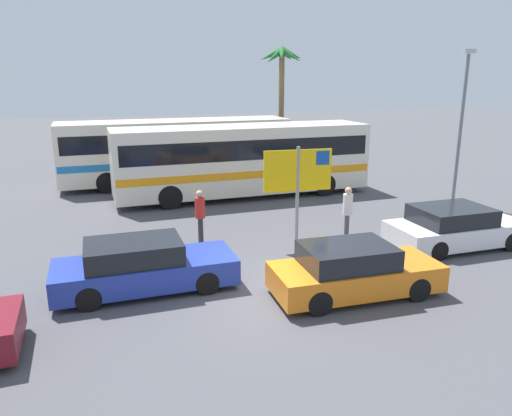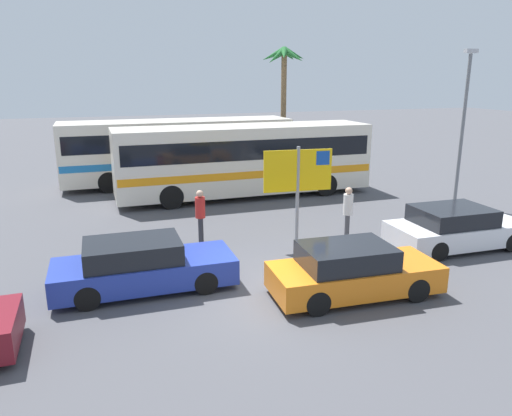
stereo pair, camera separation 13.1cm
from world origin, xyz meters
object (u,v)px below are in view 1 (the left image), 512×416
(pedestrian_by_bus, at_px, (348,209))
(car_white, at_px, (455,227))
(bus_rear_coach, at_px, (177,148))
(car_blue, at_px, (143,266))
(car_orange, at_px, (353,271))
(ferry_sign, at_px, (299,174))
(bus_front_coach, at_px, (243,157))
(pedestrian_near_sign, at_px, (200,212))

(pedestrian_by_bus, bearing_deg, car_white, 7.54)
(bus_rear_coach, xyz_separation_m, car_blue, (-3.24, -12.60, -1.15))
(car_white, xyz_separation_m, pedestrian_by_bus, (-2.89, 1.78, 0.42))
(car_orange, bearing_deg, car_blue, 160.36)
(ferry_sign, distance_m, car_white, 5.26)
(bus_front_coach, distance_m, pedestrian_near_sign, 6.68)
(car_blue, relative_size, pedestrian_by_bus, 2.54)
(ferry_sign, relative_size, pedestrian_near_sign, 1.81)
(car_blue, bearing_deg, pedestrian_near_sign, 54.89)
(bus_front_coach, distance_m, car_white, 9.83)
(car_orange, height_order, pedestrian_by_bus, pedestrian_by_bus)
(pedestrian_by_bus, distance_m, pedestrian_near_sign, 4.84)
(bus_rear_coach, bearing_deg, car_blue, -104.41)
(car_blue, xyz_separation_m, pedestrian_by_bus, (6.88, 1.79, 0.42))
(bus_front_coach, xyz_separation_m, car_orange, (-0.66, -10.84, -1.15))
(pedestrian_by_bus, relative_size, pedestrian_near_sign, 1.01)
(bus_front_coach, bearing_deg, car_blue, -122.12)
(ferry_sign, distance_m, pedestrian_near_sign, 3.41)
(bus_rear_coach, relative_size, car_blue, 2.51)
(ferry_sign, relative_size, pedestrian_by_bus, 1.79)
(bus_rear_coach, distance_m, pedestrian_by_bus, 11.44)
(bus_rear_coach, distance_m, ferry_sign, 10.98)
(bus_front_coach, relative_size, car_blue, 2.51)
(car_white, xyz_separation_m, car_orange, (-4.90, -2.05, -0.00))
(car_orange, bearing_deg, bus_rear_coach, 99.48)
(car_blue, height_order, pedestrian_near_sign, pedestrian_near_sign)
(bus_front_coach, relative_size, pedestrian_near_sign, 6.45)
(bus_front_coach, height_order, pedestrian_by_bus, bus_front_coach)
(car_blue, xyz_separation_m, car_orange, (4.87, -2.04, -0.00))
(bus_rear_coach, height_order, car_orange, bus_rear_coach)
(car_white, distance_m, car_blue, 9.76)
(car_white, relative_size, pedestrian_by_bus, 2.46)
(car_white, bearing_deg, bus_front_coach, 117.27)
(car_white, distance_m, pedestrian_by_bus, 3.41)
(ferry_sign, xyz_separation_m, pedestrian_near_sign, (-2.90, 1.25, -1.28))
(ferry_sign, height_order, pedestrian_by_bus, ferry_sign)
(bus_rear_coach, relative_size, pedestrian_by_bus, 6.37)
(bus_rear_coach, height_order, pedestrian_by_bus, bus_rear_coach)
(bus_front_coach, relative_size, car_orange, 2.68)
(bus_rear_coach, relative_size, ferry_sign, 3.56)
(bus_rear_coach, xyz_separation_m, car_white, (6.52, -12.59, -1.15))
(bus_front_coach, bearing_deg, car_orange, -93.47)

